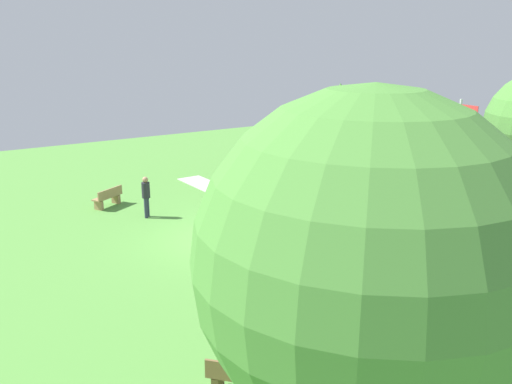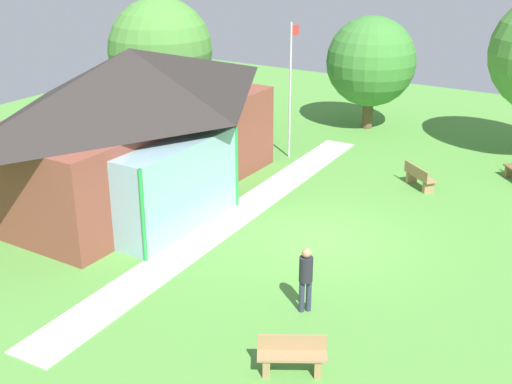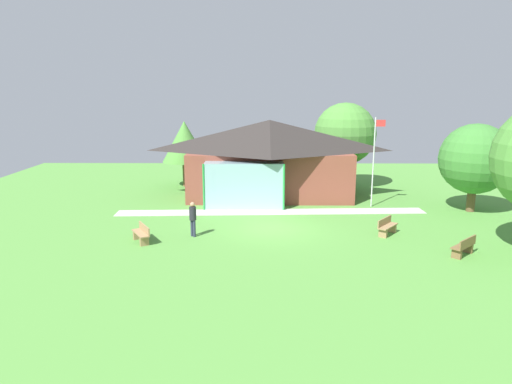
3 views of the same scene
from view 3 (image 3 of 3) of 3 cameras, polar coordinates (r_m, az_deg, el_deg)
name	(u,v)px [view 3 (image 3 of 3)]	position (r m, az deg, el deg)	size (l,w,h in m)	color
ground_plane	(273,228)	(24.38, 2.04, -4.47)	(44.00, 44.00, 0.00)	#54933D
pavilion	(268,158)	(30.91, 1.51, 4.23)	(11.59, 6.77, 5.15)	brown
footpath	(271,212)	(27.54, 1.87, -2.45)	(18.14, 1.30, 0.03)	#BCB7B2
flagpole	(374,158)	(29.17, 14.26, 4.05)	(0.64, 0.08, 5.47)	silver
bench_lawn_far_right	(464,247)	(22.26, 24.10, -6.16)	(1.40, 1.34, 0.84)	brown
bench_mid_left	(142,234)	(22.76, -13.81, -5.01)	(1.14, 1.51, 0.84)	#9E7A51
bench_mid_right	(387,227)	(24.13, 15.72, -4.13)	(1.28, 1.45, 0.84)	#9E7A51
visitor_strolling_lawn	(193,216)	(22.99, -7.74, -2.98)	(0.34, 0.34, 1.74)	#2D3347
tree_behind_pavilion_left	(185,142)	(34.83, -8.72, 6.09)	(3.31, 3.31, 4.84)	brown
tree_east_hedge	(475,159)	(29.98, 25.23, 3.67)	(4.09, 4.09, 5.19)	brown
tree_behind_pavilion_right	(345,134)	(34.73, 10.83, 6.99)	(4.48, 4.48, 6.19)	brown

